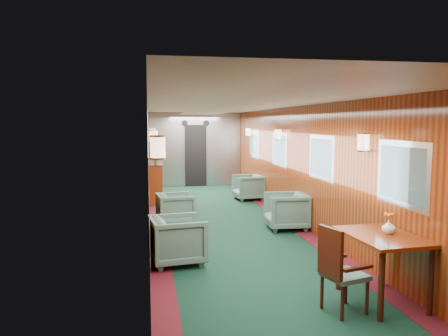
# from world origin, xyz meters

# --- Properties ---
(room) EXTENTS (12.00, 12.10, 2.40)m
(room) POSITION_xyz_m (0.00, 0.00, 1.63)
(room) COLOR black
(room) RESTS_ON ground
(bulkhead) EXTENTS (2.98, 0.17, 2.39)m
(bulkhead) POSITION_xyz_m (0.00, 5.91, 1.18)
(bulkhead) COLOR #A1A4A8
(bulkhead) RESTS_ON ground
(windows_right) EXTENTS (0.02, 8.60, 0.80)m
(windows_right) POSITION_xyz_m (1.49, 0.25, 1.45)
(windows_right) COLOR silver
(windows_right) RESTS_ON ground
(wall_sconces) EXTENTS (2.97, 7.97, 0.25)m
(wall_sconces) POSITION_xyz_m (0.00, 0.57, 1.79)
(wall_sconces) COLOR beige
(wall_sconces) RESTS_ON ground
(dining_table) EXTENTS (0.80, 1.10, 0.79)m
(dining_table) POSITION_xyz_m (1.12, -3.76, 0.66)
(dining_table) COLOR maroon
(dining_table) RESTS_ON ground
(side_chair) EXTENTS (0.52, 0.54, 0.96)m
(side_chair) POSITION_xyz_m (0.49, -3.97, 0.52)
(side_chair) COLOR #1C423C
(side_chair) RESTS_ON ground
(credenza) EXTENTS (0.35, 1.13, 1.29)m
(credenza) POSITION_xyz_m (-1.34, 3.21, 0.51)
(credenza) COLOR maroon
(credenza) RESTS_ON ground
(flower_vase) EXTENTS (0.20, 0.20, 0.16)m
(flower_vase) POSITION_xyz_m (1.22, -3.72, 0.87)
(flower_vase) COLOR white
(flower_vase) RESTS_ON dining_table
(armchair_left_near) EXTENTS (0.87, 0.85, 0.70)m
(armchair_left_near) POSITION_xyz_m (-1.10, -1.97, 0.35)
(armchair_left_near) COLOR #1C423C
(armchair_left_near) RESTS_ON ground
(armchair_left_far) EXTENTS (0.80, 0.79, 0.66)m
(armchair_left_far) POSITION_xyz_m (-0.98, 0.43, 0.33)
(armchair_left_far) COLOR #1C423C
(armchair_left_far) RESTS_ON ground
(armchair_right_near) EXTENTS (0.83, 0.81, 0.71)m
(armchair_right_near) POSITION_xyz_m (1.12, -0.22, 0.35)
(armchair_right_near) COLOR #1C423C
(armchair_right_near) RESTS_ON ground
(armchair_right_far) EXTENTS (0.81, 0.79, 0.68)m
(armchair_right_far) POSITION_xyz_m (1.12, 3.07, 0.34)
(armchair_right_far) COLOR #1C423C
(armchair_right_far) RESTS_ON ground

